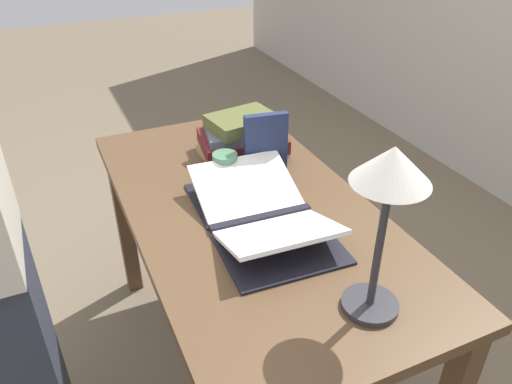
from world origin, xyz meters
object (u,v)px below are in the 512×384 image
(book_standing_upright, at_px, (266,145))
(reading_lamp, at_px, (389,187))
(coffee_mug, at_px, (226,169))
(open_book, at_px, (261,214))
(book_stack_tall, at_px, (242,137))

(book_standing_upright, distance_m, reading_lamp, 0.70)
(book_standing_upright, height_order, reading_lamp, reading_lamp)
(reading_lamp, xyz_separation_m, coffee_mug, (-0.66, -0.09, -0.27))
(open_book, distance_m, book_stack_tall, 0.43)
(open_book, height_order, book_standing_upright, book_standing_upright)
(book_stack_tall, distance_m, book_standing_upright, 0.17)
(book_stack_tall, bearing_deg, open_book, -15.86)
(open_book, bearing_deg, coffee_mug, -174.58)
(open_book, height_order, coffee_mug, coffee_mug)
(book_standing_upright, bearing_deg, book_stack_tall, -166.50)
(book_standing_upright, distance_m, coffee_mug, 0.15)
(book_standing_upright, xyz_separation_m, coffee_mug, (-0.00, -0.14, -0.06))
(book_standing_upright, xyz_separation_m, reading_lamp, (0.66, -0.05, 0.22))
(reading_lamp, distance_m, coffee_mug, 0.72)
(reading_lamp, relative_size, coffee_mug, 3.74)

